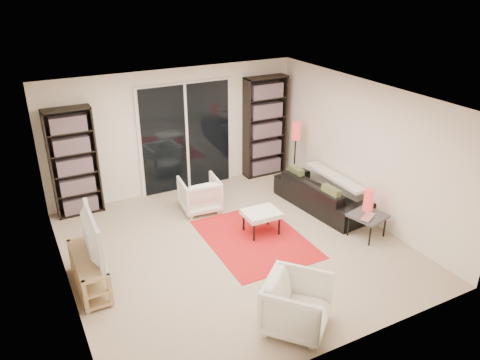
% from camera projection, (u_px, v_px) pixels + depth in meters
% --- Properties ---
extents(floor, '(5.00, 5.00, 0.00)m').
position_uv_depth(floor, '(235.00, 247.00, 7.46)').
color(floor, beige).
rests_on(floor, ground).
extents(wall_back, '(5.00, 0.02, 2.40)m').
position_uv_depth(wall_back, '(176.00, 131.00, 8.99)').
color(wall_back, white).
rests_on(wall_back, ground).
extents(wall_front, '(5.00, 0.02, 2.40)m').
position_uv_depth(wall_front, '(341.00, 264.00, 4.95)').
color(wall_front, white).
rests_on(wall_front, ground).
extents(wall_left, '(0.02, 5.00, 2.40)m').
position_uv_depth(wall_left, '(59.00, 216.00, 5.91)').
color(wall_left, white).
rests_on(wall_left, ground).
extents(wall_right, '(0.02, 5.00, 2.40)m').
position_uv_depth(wall_right, '(364.00, 151.00, 8.02)').
color(wall_right, white).
rests_on(wall_right, ground).
extents(ceiling, '(5.00, 5.00, 0.02)m').
position_uv_depth(ceiling, '(234.00, 99.00, 6.47)').
color(ceiling, white).
rests_on(ceiling, wall_back).
extents(sliding_door, '(1.92, 0.08, 2.16)m').
position_uv_depth(sliding_door, '(186.00, 138.00, 9.10)').
color(sliding_door, white).
rests_on(sliding_door, ground).
extents(bookshelf_left, '(0.80, 0.30, 1.95)m').
position_uv_depth(bookshelf_left, '(74.00, 163.00, 8.12)').
color(bookshelf_left, black).
rests_on(bookshelf_left, ground).
extents(bookshelf_right, '(0.90, 0.30, 2.10)m').
position_uv_depth(bookshelf_right, '(265.00, 127.00, 9.71)').
color(bookshelf_right, black).
rests_on(bookshelf_right, ground).
extents(tv_stand, '(0.37, 1.16, 0.50)m').
position_uv_depth(tv_stand, '(89.00, 271.00, 6.42)').
color(tv_stand, tan).
rests_on(tv_stand, floor).
extents(tv, '(0.18, 1.08, 0.62)m').
position_uv_depth(tv, '(85.00, 236.00, 6.20)').
color(tv, black).
rests_on(tv, tv_stand).
extents(rug, '(1.53, 2.05, 0.01)m').
position_uv_depth(rug, '(255.00, 239.00, 7.67)').
color(rug, red).
rests_on(rug, floor).
extents(sofa, '(0.95, 1.99, 0.56)m').
position_uv_depth(sofa, '(322.00, 194.00, 8.59)').
color(sofa, black).
rests_on(sofa, floor).
extents(armchair_back, '(0.73, 0.75, 0.63)m').
position_uv_depth(armchair_back, '(200.00, 194.00, 8.49)').
color(armchair_back, white).
rests_on(armchair_back, floor).
extents(armchair_front, '(1.06, 1.06, 0.69)m').
position_uv_depth(armchair_front, '(297.00, 305.00, 5.65)').
color(armchair_front, white).
rests_on(armchair_front, floor).
extents(ottoman, '(0.60, 0.50, 0.40)m').
position_uv_depth(ottoman, '(261.00, 214.00, 7.72)').
color(ottoman, white).
rests_on(ottoman, floor).
extents(side_table, '(0.63, 0.63, 0.40)m').
position_uv_depth(side_table, '(368.00, 217.00, 7.62)').
color(side_table, '#424146').
rests_on(side_table, floor).
extents(laptop, '(0.41, 0.36, 0.03)m').
position_uv_depth(laptop, '(371.00, 218.00, 7.47)').
color(laptop, silver).
rests_on(laptop, side_table).
extents(table_lamp, '(0.17, 0.17, 0.37)m').
position_uv_depth(table_lamp, '(369.00, 200.00, 7.67)').
color(table_lamp, red).
rests_on(table_lamp, side_table).
extents(floor_lamp, '(0.20, 0.20, 1.30)m').
position_uv_depth(floor_lamp, '(296.00, 138.00, 9.30)').
color(floor_lamp, black).
rests_on(floor_lamp, floor).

